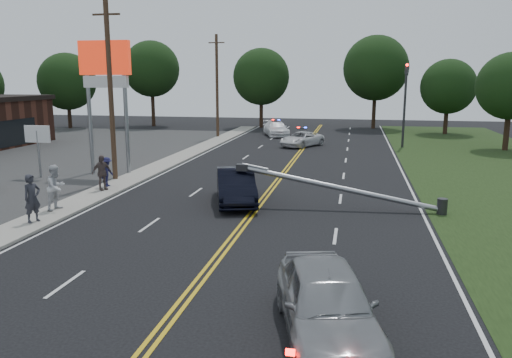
% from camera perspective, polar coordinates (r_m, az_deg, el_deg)
% --- Properties ---
extents(ground, '(120.00, 120.00, 0.00)m').
position_cam_1_polar(ground, '(15.81, -5.31, -10.09)').
color(ground, black).
rests_on(ground, ground).
extents(sidewalk, '(1.80, 70.00, 0.12)m').
position_cam_1_polar(sidewalk, '(27.81, -16.14, -0.93)').
color(sidewalk, gray).
rests_on(sidewalk, ground).
extents(centerline_yellow, '(0.36, 80.00, 0.00)m').
position_cam_1_polar(centerline_yellow, '(25.13, 1.17, -1.88)').
color(centerline_yellow, gold).
rests_on(centerline_yellow, ground).
extents(pylon_sign, '(3.20, 0.35, 8.00)m').
position_cam_1_polar(pylon_sign, '(31.73, -16.83, 11.31)').
color(pylon_sign, gray).
rests_on(pylon_sign, ground).
extents(small_sign, '(1.60, 0.14, 3.10)m').
position_cam_1_polar(small_sign, '(32.03, -23.68, 4.26)').
color(small_sign, gray).
rests_on(small_sign, ground).
extents(traffic_signal, '(0.28, 0.41, 7.05)m').
position_cam_1_polar(traffic_signal, '(44.29, 16.67, 8.88)').
color(traffic_signal, '#2D2D30').
rests_on(traffic_signal, ground).
extents(fallen_streetlight, '(9.36, 0.44, 1.91)m').
position_cam_1_polar(fallen_streetlight, '(22.61, 10.78, -1.22)').
color(fallen_streetlight, '#2D2D30').
rests_on(fallen_streetlight, ground).
extents(utility_pole_mid, '(1.60, 0.28, 10.00)m').
position_cam_1_polar(utility_pole_mid, '(29.36, -16.29, 9.59)').
color(utility_pole_mid, '#382619').
rests_on(utility_pole_mid, ground).
extents(utility_pole_far, '(1.60, 0.28, 10.00)m').
position_cam_1_polar(utility_pole_far, '(49.94, -4.47, 10.56)').
color(utility_pole_far, '#382619').
rests_on(utility_pole_far, ground).
extents(tree_4, '(6.63, 6.63, 8.78)m').
position_cam_1_polar(tree_4, '(63.59, -20.79, 10.37)').
color(tree_4, black).
rests_on(tree_4, ground).
extents(tree_5, '(6.77, 6.77, 10.35)m').
position_cam_1_polar(tree_5, '(63.48, -11.86, 12.21)').
color(tree_5, black).
rests_on(tree_5, ground).
extents(tree_6, '(6.68, 6.68, 9.35)m').
position_cam_1_polar(tree_6, '(60.27, 0.61, 11.60)').
color(tree_6, black).
rests_on(tree_6, ground).
extents(tree_7, '(7.50, 7.50, 10.74)m').
position_cam_1_polar(tree_7, '(60.77, 13.54, 12.22)').
color(tree_7, black).
rests_on(tree_7, ground).
extents(tree_8, '(5.72, 5.72, 7.84)m').
position_cam_1_polar(tree_8, '(56.82, 21.12, 9.82)').
color(tree_8, black).
rests_on(tree_8, ground).
extents(tree_9, '(5.41, 5.41, 7.91)m').
position_cam_1_polar(tree_9, '(45.63, 27.13, 9.42)').
color(tree_9, black).
rests_on(tree_9, ground).
extents(crashed_sedan, '(3.06, 5.18, 1.61)m').
position_cam_1_polar(crashed_sedan, '(23.52, -2.33, -0.82)').
color(crashed_sedan, black).
rests_on(crashed_sedan, ground).
extents(waiting_sedan, '(3.13, 5.32, 1.70)m').
position_cam_1_polar(waiting_sedan, '(11.62, 8.09, -13.82)').
color(waiting_sedan, gray).
rests_on(waiting_sedan, ground).
extents(emergency_a, '(4.01, 5.00, 1.27)m').
position_cam_1_polar(emergency_a, '(43.58, 5.25, 4.56)').
color(emergency_a, silver).
rests_on(emergency_a, ground).
extents(emergency_b, '(3.74, 5.52, 1.48)m').
position_cam_1_polar(emergency_b, '(51.58, 2.29, 5.78)').
color(emergency_b, white).
rests_on(emergency_b, ground).
extents(bystander_a, '(0.70, 0.83, 1.95)m').
position_cam_1_polar(bystander_a, '(21.81, -24.21, -2.02)').
color(bystander_a, '#292931').
rests_on(bystander_a, sidewalk).
extents(bystander_b, '(0.91, 1.08, 1.99)m').
position_cam_1_polar(bystander_b, '(23.48, -21.88, -0.89)').
color(bystander_b, silver).
rests_on(bystander_b, sidewalk).
extents(bystander_c, '(0.65, 1.05, 1.57)m').
position_cam_1_polar(bystander_c, '(27.74, -16.69, 0.79)').
color(bystander_c, '#1A1940').
rests_on(bystander_c, sidewalk).
extents(bystander_d, '(0.97, 1.14, 1.83)m').
position_cam_1_polar(bystander_d, '(26.87, -17.22, 0.71)').
color(bystander_d, '#594947').
rests_on(bystander_d, sidewalk).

